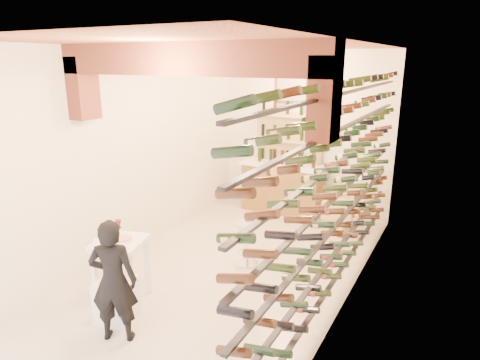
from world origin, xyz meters
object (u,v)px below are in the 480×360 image
(tasting_table, at_px, (120,251))
(chrome_barstool, at_px, (246,240))
(back_counter, at_px, (282,186))
(crate_lower, at_px, (337,224))
(wine_rack, at_px, (337,183))
(person, at_px, (113,281))
(white_stool, at_px, (117,300))

(tasting_table, distance_m, chrome_barstool, 1.92)
(back_counter, bearing_deg, crate_lower, -20.45)
(tasting_table, bearing_deg, wine_rack, 15.06)
(back_counter, relative_size, person, 1.20)
(back_counter, relative_size, white_stool, 3.29)
(tasting_table, bearing_deg, white_stool, -73.83)
(tasting_table, bearing_deg, chrome_barstool, 44.41)
(white_stool, relative_size, chrome_barstool, 0.77)
(back_counter, height_order, chrome_barstool, back_counter)
(person, height_order, chrome_barstool, person)
(wine_rack, relative_size, back_counter, 3.35)
(tasting_table, xyz_separation_m, chrome_barstool, (0.91, 1.67, -0.31))
(tasting_table, relative_size, person, 0.73)
(wine_rack, bearing_deg, tasting_table, -148.05)
(person, distance_m, crate_lower, 4.42)
(tasting_table, xyz_separation_m, crate_lower, (1.76, 3.60, -0.57))
(tasting_table, xyz_separation_m, white_stool, (0.21, -0.33, -0.44))
(person, bearing_deg, white_stool, -72.32)
(tasting_table, distance_m, white_stool, 0.59)
(crate_lower, bearing_deg, wine_rack, -76.11)
(back_counter, distance_m, person, 4.68)
(person, xyz_separation_m, crate_lower, (1.28, 4.19, -0.58))
(back_counter, xyz_separation_m, tasting_table, (-0.46, -4.08, 0.16))
(person, relative_size, crate_lower, 3.25)
(wine_rack, distance_m, person, 2.85)
(back_counter, distance_m, crate_lower, 1.44)
(wine_rack, xyz_separation_m, person, (-1.82, -2.03, -0.84))
(white_stool, bearing_deg, back_counter, 86.77)
(white_stool, xyz_separation_m, crate_lower, (1.54, 3.93, -0.13))
(crate_lower, bearing_deg, person, -107.03)
(wine_rack, relative_size, tasting_table, 5.53)
(white_stool, height_order, crate_lower, white_stool)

